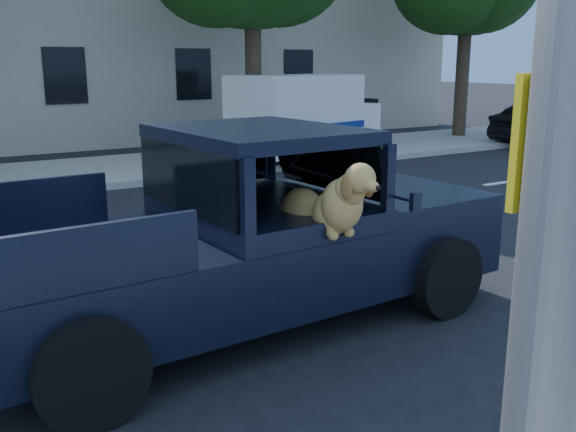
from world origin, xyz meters
The scene contains 7 objects.
ground centered at (0.00, 0.00, 0.00)m, with size 120.00×120.00×0.00m, color black.
far_sidewalk centered at (0.00, 9.20, 0.07)m, with size 60.00×4.00×0.15m, color gray.
lane_stripes centered at (2.00, 3.40, 0.01)m, with size 21.60×0.14×0.01m, color silver, non-canonical shape.
building_main centered at (3.00, 16.50, 4.50)m, with size 26.00×6.00×9.00m, color #BEB59D.
pickup_truck centered at (-0.87, -0.35, 0.67)m, with size 5.60×2.89×1.97m.
mail_truck centered at (5.78, 8.35, 0.99)m, with size 4.44×2.87×2.26m.
parked_sedan centered at (14.35, 6.93, 0.66)m, with size 4.03×1.40×1.33m, color black.
Camera 1 is at (-3.65, -5.80, 2.60)m, focal length 40.00 mm.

